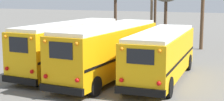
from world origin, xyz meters
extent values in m
plane|color=#66635E|center=(0.00, 0.00, 0.00)|extent=(160.00, 160.00, 0.00)
cube|color=#EAAA0F|center=(-3.15, -0.40, 1.70)|extent=(2.69, 10.17, 2.75)
cube|color=white|center=(-3.15, -0.40, 3.17)|extent=(2.49, 9.76, 0.20)
cube|color=black|center=(-3.34, -5.48, 0.50)|extent=(2.37, 0.29, 0.36)
cube|color=black|center=(-3.34, -5.45, 2.45)|extent=(1.27, 0.08, 0.82)
sphere|color=red|center=(-4.21, -5.46, 1.08)|extent=(0.22, 0.22, 0.22)
sphere|color=orange|center=(-4.21, -5.46, 2.85)|extent=(0.18, 0.18, 0.18)
sphere|color=red|center=(-2.48, -5.52, 1.08)|extent=(0.22, 0.22, 0.22)
sphere|color=orange|center=(-2.48, -5.52, 2.85)|extent=(0.18, 0.18, 0.18)
cube|color=black|center=(-4.32, -0.35, 1.49)|extent=(0.40, 9.88, 0.14)
cube|color=black|center=(-1.98, -0.44, 1.49)|extent=(0.40, 9.88, 0.14)
cylinder|color=black|center=(-4.08, 3.38, 0.46)|extent=(0.31, 0.93, 0.92)
cylinder|color=black|center=(-1.93, 3.30, 0.46)|extent=(0.31, 0.93, 0.92)
cylinder|color=black|center=(-4.37, -4.10, 0.46)|extent=(0.31, 0.93, 0.92)
cylinder|color=black|center=(-2.22, -4.18, 0.46)|extent=(0.31, 0.93, 0.92)
cube|color=#E5A00C|center=(0.00, -1.02, 1.72)|extent=(2.84, 10.48, 2.72)
cube|color=white|center=(0.00, -1.02, 3.18)|extent=(2.63, 10.05, 0.20)
cube|color=black|center=(-0.20, -6.25, 0.55)|extent=(2.49, 0.30, 0.36)
cube|color=black|center=(-0.20, -6.23, 2.47)|extent=(1.34, 0.08, 0.81)
sphere|color=red|center=(-1.12, -6.23, 1.11)|extent=(0.22, 0.22, 0.22)
sphere|color=orange|center=(-1.12, -6.23, 2.86)|extent=(0.18, 0.18, 0.18)
sphere|color=red|center=(0.71, -6.30, 1.11)|extent=(0.22, 0.22, 0.22)
sphere|color=orange|center=(0.71, -6.30, 2.86)|extent=(0.18, 0.18, 0.18)
cube|color=black|center=(-1.23, -0.98, 1.52)|extent=(0.42, 10.17, 0.14)
cube|color=black|center=(1.23, -1.07, 1.52)|extent=(0.42, 10.17, 0.14)
cylinder|color=black|center=(-0.99, 2.91, 0.52)|extent=(0.32, 1.05, 1.04)
cylinder|color=black|center=(1.29, 2.83, 0.52)|extent=(0.32, 1.05, 1.04)
cylinder|color=black|center=(-1.29, -4.87, 0.52)|extent=(0.32, 1.05, 1.04)
cylinder|color=black|center=(0.99, -4.96, 0.52)|extent=(0.32, 1.05, 1.04)
cube|color=#EAAA0F|center=(3.15, -0.32, 1.58)|extent=(2.98, 9.58, 2.41)
cube|color=white|center=(3.15, -0.32, 2.88)|extent=(2.76, 9.19, 0.20)
cube|color=black|center=(3.42, -5.08, 0.56)|extent=(2.50, 0.34, 0.36)
cube|color=black|center=(3.42, -5.06, 2.24)|extent=(1.34, 0.11, 0.72)
sphere|color=red|center=(2.51, -5.15, 1.04)|extent=(0.22, 0.22, 0.22)
sphere|color=orange|center=(2.51, -5.15, 2.56)|extent=(0.18, 0.18, 0.18)
sphere|color=red|center=(4.34, -5.04, 1.04)|extent=(0.22, 0.22, 0.22)
sphere|color=orange|center=(4.34, -5.04, 2.56)|extent=(0.18, 0.18, 0.18)
cube|color=black|center=(1.92, -0.39, 1.40)|extent=(0.55, 9.25, 0.14)
cube|color=black|center=(4.38, -0.25, 1.40)|extent=(0.55, 9.25, 0.14)
cylinder|color=black|center=(1.81, 3.03, 0.54)|extent=(0.34, 1.09, 1.07)
cylinder|color=black|center=(4.10, 3.16, 0.54)|extent=(0.34, 1.09, 1.07)
cylinder|color=black|center=(2.21, -3.81, 0.54)|extent=(0.34, 1.09, 1.07)
cylinder|color=black|center=(4.49, -3.68, 0.54)|extent=(0.34, 1.09, 1.07)
cylinder|color=brown|center=(-1.55, 12.59, 3.98)|extent=(0.25, 0.25, 7.95)
cylinder|color=#473323|center=(-3.70, 21.01, 2.79)|extent=(0.33, 0.33, 5.58)
cylinder|color=#473323|center=(-1.62, 18.22, 2.32)|extent=(0.37, 0.37, 4.64)
cylinder|color=#473323|center=(-8.02, 18.64, 2.51)|extent=(0.36, 0.36, 5.02)
cylinder|color=brown|center=(3.37, 12.65, 3.26)|extent=(0.33, 0.33, 6.52)
camera|label=1|loc=(8.58, -20.05, 5.12)|focal=55.00mm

